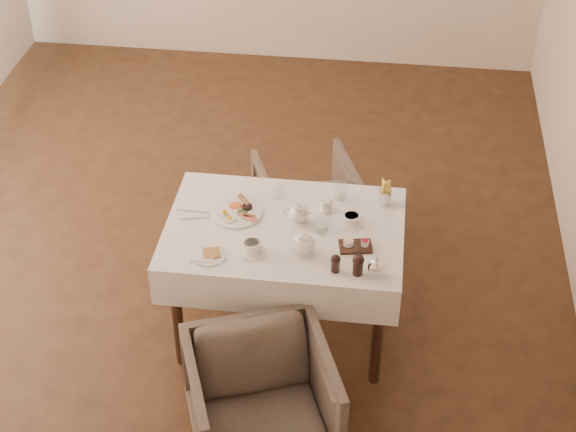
% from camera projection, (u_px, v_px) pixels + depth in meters
% --- Properties ---
extents(table, '(1.28, 0.88, 0.75)m').
position_uv_depth(table, '(284.00, 244.00, 4.80)').
color(table, black).
rests_on(table, ground).
extents(armchair_near, '(0.89, 0.90, 0.64)m').
position_uv_depth(armchair_near, '(262.00, 404.00, 4.32)').
color(armchair_near, '#453932').
rests_on(armchair_near, ground).
extents(armchair_far, '(0.78, 0.79, 0.56)m').
position_uv_depth(armchair_far, '(306.00, 201.00, 5.71)').
color(armchair_far, '#453932').
rests_on(armchair_far, ground).
extents(breakfast_plate, '(0.29, 0.29, 0.04)m').
position_uv_depth(breakfast_plate, '(236.00, 211.00, 4.83)').
color(breakfast_plate, white).
rests_on(breakfast_plate, table).
extents(side_plate, '(0.18, 0.17, 0.02)m').
position_uv_depth(side_plate, '(208.00, 255.00, 4.53)').
color(side_plate, white).
rests_on(side_plate, table).
extents(teapot_centre, '(0.15, 0.12, 0.12)m').
position_uv_depth(teapot_centre, '(299.00, 213.00, 4.73)').
color(teapot_centre, white).
rests_on(teapot_centre, table).
extents(teapot_front, '(0.20, 0.18, 0.13)m').
position_uv_depth(teapot_front, '(303.00, 243.00, 4.52)').
color(teapot_front, white).
rests_on(teapot_front, table).
extents(creamer, '(0.08, 0.08, 0.07)m').
position_uv_depth(creamer, '(326.00, 205.00, 4.82)').
color(creamer, white).
rests_on(creamer, table).
extents(teacup_near, '(0.14, 0.14, 0.07)m').
position_uv_depth(teacup_near, '(252.00, 248.00, 4.54)').
color(teacup_near, white).
rests_on(teacup_near, table).
extents(teacup_far, '(0.13, 0.13, 0.06)m').
position_uv_depth(teacup_far, '(351.00, 220.00, 4.73)').
color(teacup_far, white).
rests_on(teacup_far, table).
extents(glass_left, '(0.08, 0.08, 0.09)m').
position_uv_depth(glass_left, '(278.00, 191.00, 4.91)').
color(glass_left, silver).
rests_on(glass_left, table).
extents(glass_mid, '(0.07, 0.07, 0.09)m').
position_uv_depth(glass_mid, '(322.00, 224.00, 4.67)').
color(glass_mid, silver).
rests_on(glass_mid, table).
extents(glass_right, '(0.08, 0.08, 0.10)m').
position_uv_depth(glass_right, '(341.00, 192.00, 4.90)').
color(glass_right, silver).
rests_on(glass_right, table).
extents(condiment_board, '(0.19, 0.14, 0.04)m').
position_uv_depth(condiment_board, '(355.00, 245.00, 4.58)').
color(condiment_board, black).
rests_on(condiment_board, table).
extents(pepper_mill_left, '(0.06, 0.06, 0.10)m').
position_uv_depth(pepper_mill_left, '(336.00, 263.00, 4.41)').
color(pepper_mill_left, black).
rests_on(pepper_mill_left, table).
extents(pepper_mill_right, '(0.08, 0.08, 0.12)m').
position_uv_depth(pepper_mill_right, '(358.00, 264.00, 4.39)').
color(pepper_mill_right, black).
rests_on(pepper_mill_right, table).
extents(silver_pot, '(0.12, 0.11, 0.11)m').
position_uv_depth(silver_pot, '(376.00, 265.00, 4.39)').
color(silver_pot, white).
rests_on(silver_pot, table).
extents(fries_cup, '(0.07, 0.07, 0.16)m').
position_uv_depth(fries_cup, '(385.00, 193.00, 4.86)').
color(fries_cup, silver).
rests_on(fries_cup, table).
extents(cutlery_fork, '(0.18, 0.02, 0.00)m').
position_uv_depth(cutlery_fork, '(193.00, 211.00, 4.84)').
color(cutlery_fork, silver).
rests_on(cutlery_fork, table).
extents(cutlery_knife, '(0.20, 0.06, 0.00)m').
position_uv_depth(cutlery_knife, '(197.00, 218.00, 4.79)').
color(cutlery_knife, silver).
rests_on(cutlery_knife, table).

